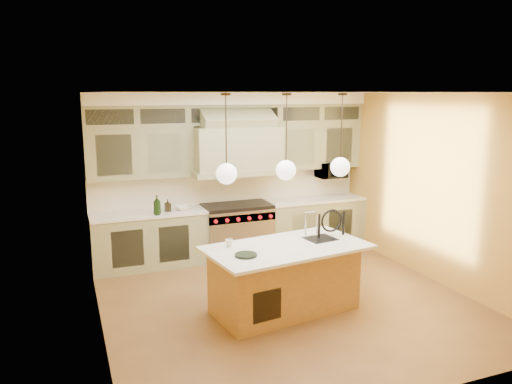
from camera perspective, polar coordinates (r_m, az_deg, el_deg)
name	(u,v)px	position (r m, az deg, el deg)	size (l,w,h in m)	color
floor	(287,301)	(7.23, 3.54, -12.35)	(5.00, 5.00, 0.00)	brown
ceiling	(290,93)	(6.63, 3.85, 11.28)	(5.00, 5.00, 0.00)	white
wall_back	(230,174)	(9.07, -2.97, 2.08)	(5.00, 5.00, 0.00)	gold
wall_front	(405,256)	(4.72, 16.67, -7.05)	(5.00, 5.00, 0.00)	gold
wall_left	(96,218)	(6.19, -17.84, -2.80)	(5.00, 5.00, 0.00)	gold
wall_right	(436,189)	(8.14, 19.86, 0.36)	(5.00, 5.00, 0.00)	gold
back_cabinetry	(235,177)	(8.83, -2.42, 1.69)	(5.00, 0.77, 2.90)	gray
range	(237,230)	(8.95, -2.19, -4.37)	(1.20, 0.74, 0.96)	silver
kitchen_island	(285,277)	(6.79, 3.34, -9.66)	(2.26, 1.43, 1.35)	#996736
counter_stool	(336,251)	(7.02, 9.18, -6.64)	(0.46, 0.46, 1.31)	black
microwave	(331,170)	(9.64, 8.59, 2.50)	(0.54, 0.37, 0.30)	black
oil_bottle_a	(157,205)	(8.27, -11.24, -1.47)	(0.13, 0.13, 0.33)	black
oil_bottle_b	(168,205)	(8.49, -10.06, -1.51)	(0.09, 0.10, 0.21)	black
fruit_bowl	(183,208)	(8.59, -8.31, -1.81)	(0.26, 0.26, 0.06)	white
cup	(229,243)	(6.56, -3.09, -5.84)	(0.10, 0.10, 0.10)	silver
pendant_left	(227,171)	(6.12, -3.39, 2.36)	(0.26, 0.26, 1.11)	#2D2319
pendant_center	(286,168)	(6.41, 3.44, 2.76)	(0.26, 0.26, 1.11)	#2D2319
pendant_right	(340,165)	(6.78, 9.61, 3.08)	(0.26, 0.26, 1.11)	#2D2319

